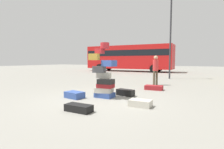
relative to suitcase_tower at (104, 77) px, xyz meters
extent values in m
plane|color=gray|center=(0.01, -0.31, -0.76)|extent=(80.00, 80.00, 0.00)
cube|color=#334F99|center=(0.01, 0.03, -0.67)|extent=(0.67, 0.48, 0.18)
cube|color=beige|center=(-0.01, 0.02, -0.48)|extent=(0.68, 0.52, 0.19)
cube|color=maroon|center=(0.08, -0.01, -0.31)|extent=(0.59, 0.43, 0.15)
cube|color=black|center=(0.12, -0.06, -0.15)|extent=(0.58, 0.43, 0.17)
cube|color=beige|center=(-0.09, 0.15, 0.05)|extent=(0.48, 0.35, 0.22)
cube|color=#4C4C51|center=(-0.18, -0.03, 0.27)|extent=(0.48, 0.38, 0.23)
cube|color=#334F99|center=(0.24, -0.04, 0.50)|extent=(0.52, 0.41, 0.22)
cube|color=#B28C33|center=(-0.27, -0.23, 0.73)|extent=(0.38, 0.29, 0.23)
cube|color=maroon|center=(-0.15, -0.04, 0.94)|extent=(0.32, 0.24, 0.19)
cylinder|color=maroon|center=(0.00, 0.08, 1.14)|extent=(0.32, 0.32, 0.22)
cube|color=black|center=(0.33, -1.87, -0.66)|extent=(0.75, 0.34, 0.19)
cube|color=beige|center=(1.60, -0.58, -0.66)|extent=(0.65, 0.41, 0.20)
cube|color=maroon|center=(1.17, 2.56, -0.66)|extent=(0.82, 0.47, 0.20)
cube|color=black|center=(0.56, 0.67, -0.63)|extent=(0.73, 0.42, 0.24)
cube|color=#B28C33|center=(-1.34, 2.19, -0.41)|extent=(0.28, 0.34, 0.68)
cube|color=#334F99|center=(-0.90, -0.57, -0.64)|extent=(0.75, 0.54, 0.23)
cylinder|color=brown|center=(0.87, 4.27, -0.36)|extent=(0.12, 0.12, 0.79)
cylinder|color=brown|center=(0.77, 4.07, -0.36)|extent=(0.12, 0.12, 0.79)
cylinder|color=red|center=(0.82, 4.17, 0.34)|extent=(0.30, 0.30, 0.61)
sphere|color=tan|center=(0.82, 4.17, 0.75)|extent=(0.22, 0.22, 0.22)
cube|color=red|center=(-5.33, 15.02, 0.99)|extent=(10.71, 2.71, 2.80)
cube|color=black|center=(-5.33, 15.02, 1.48)|extent=(10.50, 2.72, 0.70)
cylinder|color=black|center=(-1.89, 16.33, -0.31)|extent=(0.90, 0.27, 0.90)
cylinder|color=black|center=(-1.84, 13.83, -0.31)|extent=(0.90, 0.27, 0.90)
cylinder|color=black|center=(-8.83, 16.20, -0.31)|extent=(0.90, 0.27, 0.90)
cylinder|color=black|center=(-8.78, 13.70, -0.31)|extent=(0.90, 0.27, 0.90)
cylinder|color=#333338|center=(0.87, 8.05, 2.16)|extent=(0.12, 0.12, 5.82)
camera|label=1|loc=(3.30, -5.54, 0.60)|focal=28.51mm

